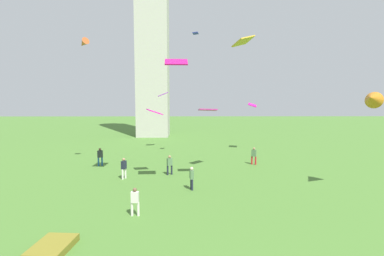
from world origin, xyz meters
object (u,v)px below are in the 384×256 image
(person_5, at_px, (254,155))
(kite_flying_9, at_px, (372,99))
(person_0, at_px, (124,167))
(kite_flying_3, at_px, (155,112))
(person_2, at_px, (192,177))
(person_4, at_px, (100,156))
(kite_flying_7, at_px, (163,94))
(kite_flying_4, at_px, (243,41))
(kite_flying_0, at_px, (195,33))
(kite_bundle_0, at_px, (52,247))
(kite_flying_6, at_px, (252,105))
(kite_flying_2, at_px, (176,62))
(person_3, at_px, (170,164))
(kite_flying_5, at_px, (208,110))
(person_1, at_px, (135,200))
(kite_flying_8, at_px, (84,43))

(person_5, height_order, kite_flying_9, kite_flying_9)
(person_0, xyz_separation_m, kite_flying_3, (2.51, 0.48, 4.50))
(person_2, relative_size, person_5, 0.95)
(person_4, xyz_separation_m, kite_flying_7, (5.40, 9.70, 6.28))
(person_2, relative_size, kite_flying_4, 0.83)
(person_0, xyz_separation_m, kite_flying_0, (6.04, 7.57, 12.47))
(kite_bundle_0, bearing_deg, kite_flying_4, 48.16)
(kite_flying_6, height_order, kite_flying_7, kite_flying_7)
(person_0, relative_size, kite_flying_9, 0.86)
(person_0, height_order, kite_flying_2, kite_flying_2)
(person_0, height_order, person_3, person_0)
(kite_bundle_0, bearing_deg, person_2, 54.49)
(kite_flying_9, bearing_deg, person_2, -145.40)
(kite_flying_5, relative_size, kite_flying_6, 0.91)
(person_1, xyz_separation_m, kite_flying_6, (11.19, 21.39, 5.01))
(kite_flying_7, bearing_deg, kite_flying_2, -89.78)
(person_0, distance_m, kite_flying_8, 12.75)
(kite_flying_6, bearing_deg, kite_flying_8, -50.19)
(kite_flying_4, bearing_deg, kite_flying_6, 35.37)
(person_0, distance_m, kite_flying_9, 18.77)
(person_0, bearing_deg, kite_flying_6, -21.23)
(kite_flying_0, bearing_deg, kite_flying_7, -139.04)
(kite_flying_7, bearing_deg, person_4, -126.83)
(kite_flying_0, bearing_deg, kite_flying_3, -15.73)
(person_1, xyz_separation_m, person_5, (9.55, 12.97, 0.08))
(kite_flying_0, height_order, kite_flying_9, kite_flying_0)
(person_5, height_order, kite_flying_5, kite_flying_5)
(kite_flying_9, bearing_deg, kite_flying_8, -161.38)
(person_0, bearing_deg, kite_flying_0, -15.16)
(person_3, bearing_deg, person_0, -7.15)
(person_5, relative_size, kite_flying_7, 1.19)
(kite_flying_2, bearing_deg, kite_flying_0, -100.88)
(person_2, height_order, kite_flying_4, kite_flying_4)
(kite_flying_4, distance_m, kite_flying_9, 9.96)
(person_1, relative_size, person_5, 0.91)
(kite_flying_3, relative_size, kite_flying_5, 0.97)
(person_1, xyz_separation_m, person_4, (-5.75, 12.55, 0.11))
(kite_flying_2, bearing_deg, kite_flying_4, -151.39)
(kite_flying_3, distance_m, kite_flying_7, 14.19)
(person_0, xyz_separation_m, person_2, (5.52, -2.97, -0.05))
(kite_flying_2, xyz_separation_m, kite_flying_8, (-9.12, 8.00, 2.83))
(kite_flying_8, bearing_deg, kite_flying_9, 112.33)
(kite_flying_8, bearing_deg, kite_flying_5, 110.82)
(person_2, bearing_deg, person_3, 13.86)
(kite_flying_2, xyz_separation_m, kite_bundle_0, (-4.95, -8.18, -8.86))
(kite_flying_5, bearing_deg, kite_flying_4, 179.67)
(kite_flying_5, height_order, kite_flying_7, kite_flying_7)
(person_2, height_order, kite_bundle_0, person_2)
(kite_flying_7, distance_m, kite_flying_9, 24.37)
(kite_flying_6, relative_size, kite_flying_7, 1.14)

